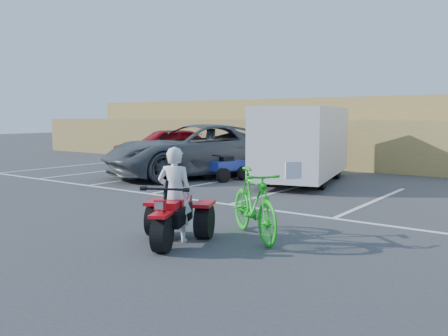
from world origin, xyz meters
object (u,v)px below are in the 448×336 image
Objects in this scene: green_dirt_bike at (254,204)px; red_car at (165,146)px; quad_atv_green at (289,180)px; cargo_trailer at (303,142)px; red_trike_atv at (173,243)px; grey_pickup at (196,150)px; quad_atv_blue at (226,180)px; rider at (175,194)px.

red_car reaches higher than green_dirt_bike.
quad_atv_green is at bearing 60.93° from green_dirt_bike.
cargo_trailer reaches higher than red_car.
cargo_trailer is at bearing 76.59° from red_trike_atv.
red_trike_atv is 8.35m from cargo_trailer.
red_car is 7.46m from quad_atv_green.
quad_atv_green is at bearing 41.50° from grey_pickup.
quad_atv_blue is (-2.36, -1.01, -1.31)m from cargo_trailer.
quad_atv_blue is at bearing -85.33° from rider.
grey_pickup is at bearing -3.88° from red_car.
cargo_trailer reaches higher than grey_pickup.
quad_atv_blue is (-4.01, 7.07, 0.00)m from red_trike_atv.
cargo_trailer is at bearing 33.81° from grey_pickup.
red_car is 3.57× the size of quad_atv_blue.
red_trike_atv is at bearing 176.65° from green_dirt_bike.
red_car is at bearing 179.55° from quad_atv_green.
grey_pickup is (-5.46, 7.19, 0.11)m from rider.
red_trike_atv is 0.97× the size of rider.
rider reaches higher than quad_atv_blue.
rider is 8.12m from cargo_trailer.
quad_atv_green reaches higher than quad_atv_blue.
quad_atv_green is (3.19, 1.08, -0.93)m from grey_pickup.
red_trike_atv is 8.13m from quad_atv_blue.
rider is 8.62m from quad_atv_green.
quad_atv_green is (7.23, -1.61, -0.82)m from red_car.
grey_pickup is 3.49m from quad_atv_green.
grey_pickup is (-6.45, 6.24, 0.31)m from green_dirt_bike.
red_trike_atv is at bearing -30.15° from grey_pickup.
rider is at bearing -16.43° from red_car.
quad_atv_green is at bearing 52.87° from quad_atv_blue.
rider is 0.24× the size of grey_pickup.
cargo_trailer reaches higher than red_trike_atv.
cargo_trailer reaches higher than rider.
red_car reaches higher than quad_atv_green.
red_car is at bearing 169.31° from grey_pickup.
cargo_trailer is 1.52m from quad_atv_green.
quad_atv_green is (-3.26, 7.31, -0.62)m from green_dirt_bike.
rider is 0.79× the size of green_dirt_bike.
cargo_trailer is 4.11× the size of quad_atv_blue.
green_dirt_bike is 8.98m from grey_pickup.
green_dirt_bike is at bearing -10.70° from red_car.
quad_atv_green is (1.68, 1.33, 0.00)m from quad_atv_blue.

